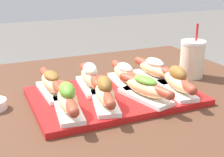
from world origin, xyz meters
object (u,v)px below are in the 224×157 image
Objects in this scene: hot_dog_4 at (52,83)px; drink_cup at (192,59)px; serving_tray at (115,96)px; hot_dog_2 at (145,88)px; hot_dog_6 at (125,74)px; hot_dog_1 at (105,93)px; hot_dog_0 at (68,99)px; hot_dog_5 at (90,77)px; hot_dog_3 at (177,81)px; hot_dog_7 at (154,69)px.

drink_cup is at bearing 0.44° from hot_dog_4.
hot_dog_2 reaches higher than serving_tray.
serving_tray is 2.27× the size of hot_dog_6.
hot_dog_0 is at bearing -178.50° from hot_dog_1.
drink_cup is (0.50, 0.15, 0.01)m from hot_dog_0.
serving_tray is 0.10m from hot_dog_6.
hot_dog_5 is at bearing 124.69° from serving_tray.
hot_dog_4 is (-0.17, 0.07, 0.04)m from serving_tray.
serving_tray is 0.35m from drink_cup.
hot_dog_1 is at bearing 1.50° from hot_dog_0.
hot_dog_5 is (0.11, 0.14, 0.00)m from hot_dog_0.
drink_cup reaches higher than hot_dog_1.
hot_dog_0 is at bearing -179.85° from hot_dog_3.
hot_dog_6 is at bearing -2.98° from hot_dog_4.
hot_dog_7 is (0.17, 0.06, 0.04)m from serving_tray.
hot_dog_6 reaches higher than serving_tray.
hot_dog_4 is at bearing 156.47° from serving_tray.
hot_dog_7 is at bearing 89.72° from hot_dog_3.
drink_cup is at bearing 3.35° from hot_dog_6.
hot_dog_5 is 1.12× the size of drink_cup.
hot_dog_2 and hot_dog_4 have the same top height.
hot_dog_0 is 1.00× the size of hot_dog_3.
hot_dog_3 is 1.11× the size of drink_cup.
hot_dog_6 is (-0.11, 0.13, -0.00)m from hot_dog_3.
hot_dog_3 is at bearing -49.38° from hot_dog_6.
hot_dog_7 is at bearing -175.03° from drink_cup.
hot_dog_1 reaches higher than hot_dog_2.
serving_tray is at bearing -135.53° from hot_dog_6.
hot_dog_1 is 0.42m from drink_cup.
drink_cup is at bearing 19.86° from hot_dog_1.
hot_dog_7 is (0.34, 0.13, -0.00)m from hot_dog_0.
hot_dog_4 is (-0.01, 0.14, -0.00)m from hot_dog_0.
hot_dog_4 is 1.01× the size of hot_dog_5.
hot_dog_2 is 0.11m from hot_dog_3.
hot_dog_7 reaches higher than hot_dog_2.
hot_dog_3 reaches higher than hot_dog_1.
hot_dog_3 is at bearing -0.47° from hot_dog_1.
hot_dog_2 is 0.13m from hot_dog_6.
hot_dog_3 is at bearing -22.29° from hot_dog_4.
serving_tray is 0.10m from hot_dog_1.
hot_dog_4 is at bearing 178.29° from hot_dog_7.
hot_dog_6 is (0.06, 0.06, 0.04)m from serving_tray.
serving_tray is at bearing -55.31° from hot_dog_5.
hot_dog_5 is 1.00× the size of hot_dog_7.
hot_dog_4 is at bearing 147.57° from hot_dog_2.
hot_dog_3 reaches higher than hot_dog_0.
hot_dog_0 reaches higher than hot_dog_4.
hot_dog_5 reaches higher than hot_dog_7.
hot_dog_0 reaches higher than hot_dog_2.
drink_cup reaches higher than hot_dog_0.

